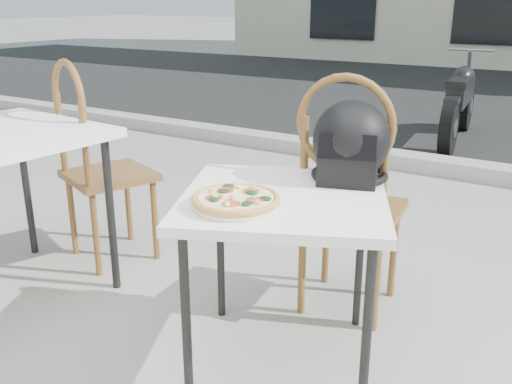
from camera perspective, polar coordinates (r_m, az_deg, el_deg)
The scene contains 8 objects.
curb at distance 4.92m, azimuth 24.06°, elevation 1.53°, with size 30.00×0.25×0.12m, color #9D9A93.
cafe_table_main at distance 2.10m, azimuth 2.82°, elevation -1.88°, with size 0.97×0.97×0.70m.
plate at distance 1.95m, azimuth -2.03°, elevation -1.29°, with size 0.36×0.36×0.02m.
pizza at distance 1.94m, azimuth -2.03°, elevation -0.68°, with size 0.34×0.34×0.04m.
helmet at distance 2.25m, azimuth 9.45°, elevation 4.65°, with size 0.38×0.39×0.31m.
cafe_chair_main at distance 2.48m, azimuth 9.24°, elevation 0.64°, with size 0.47×0.47×1.11m.
cafe_chair_side at distance 3.11m, azimuth -15.97°, elevation 3.80°, with size 0.55×0.55×1.10m.
motorcycle at distance 6.09m, azimuth 19.68°, elevation 8.35°, with size 0.47×1.80×0.90m.
Camera 1 is at (0.57, -1.71, 1.37)m, focal length 40.00 mm.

